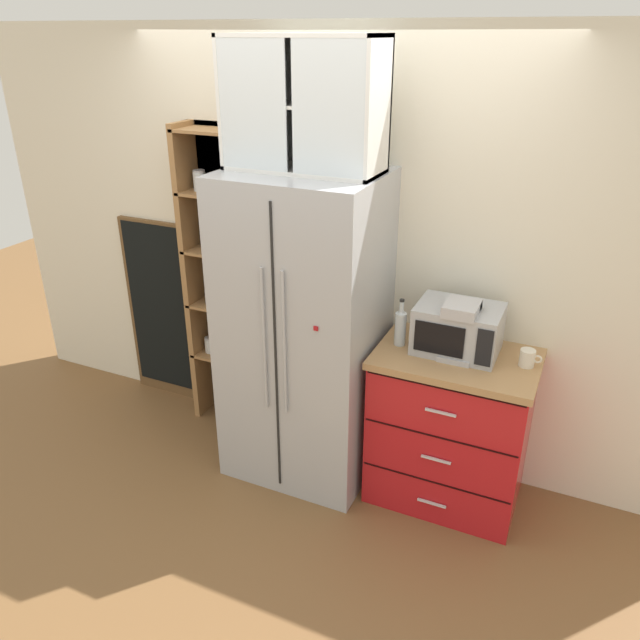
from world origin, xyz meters
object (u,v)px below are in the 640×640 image
(coffee_maker, at_px, (461,328))
(bottle_amber, at_px, (462,330))
(refrigerator, at_px, (304,331))
(mug_cream, at_px, (527,358))
(bottle_clear, at_px, (401,325))
(chalkboard_menu, at_px, (164,311))
(microwave, at_px, (458,329))

(coffee_maker, height_order, bottle_amber, coffee_maker)
(refrigerator, xyz_separation_m, bottle_amber, (0.88, 0.11, 0.14))
(coffee_maker, bearing_deg, refrigerator, -175.27)
(mug_cream, relative_size, bottle_clear, 0.42)
(coffee_maker, xyz_separation_m, bottle_amber, (0.00, 0.04, -0.03))
(mug_cream, distance_m, bottle_amber, 0.36)
(chalkboard_menu, bearing_deg, coffee_maker, -6.59)
(bottle_amber, bearing_deg, bottle_clear, -170.00)
(microwave, bearing_deg, refrigerator, -172.37)
(microwave, xyz_separation_m, chalkboard_menu, (-2.13, 0.21, -0.38))
(mug_cream, xyz_separation_m, chalkboard_menu, (-2.51, 0.22, -0.30))
(refrigerator, relative_size, bottle_amber, 6.33)
(coffee_maker, xyz_separation_m, chalkboard_menu, (-2.16, 0.25, -0.41))
(coffee_maker, relative_size, chalkboard_menu, 0.23)
(refrigerator, height_order, bottle_amber, refrigerator)
(bottle_clear, height_order, chalkboard_menu, chalkboard_menu)
(microwave, bearing_deg, chalkboard_menu, 174.46)
(mug_cream, distance_m, bottle_clear, 0.68)
(microwave, xyz_separation_m, bottle_amber, (0.02, 0.00, -0.00))
(chalkboard_menu, bearing_deg, refrigerator, -14.12)
(coffee_maker, bearing_deg, chalkboard_menu, 173.41)
(refrigerator, relative_size, microwave, 4.17)
(mug_cream, bearing_deg, coffee_maker, -175.60)
(microwave, bearing_deg, mug_cream, -2.33)
(refrigerator, bearing_deg, coffee_maker, 4.73)
(chalkboard_menu, bearing_deg, bottle_clear, -8.17)
(coffee_maker, height_order, bottle_clear, coffee_maker)
(bottle_clear, relative_size, chalkboard_menu, 0.20)
(coffee_maker, relative_size, mug_cream, 2.73)
(refrigerator, xyz_separation_m, chalkboard_menu, (-1.28, 0.32, -0.25))
(bottle_amber, bearing_deg, microwave, -179.29)
(mug_cream, height_order, chalkboard_menu, chalkboard_menu)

